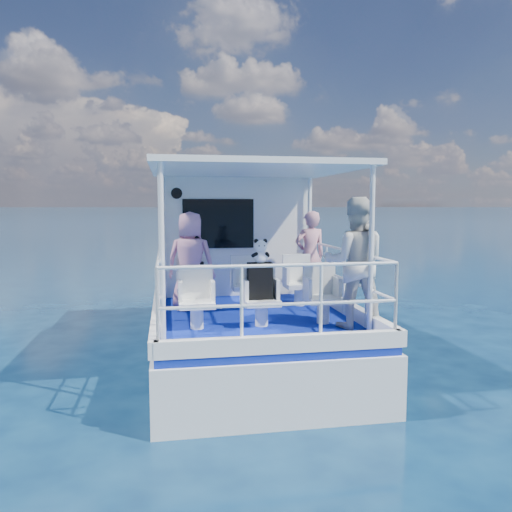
{
  "coord_description": "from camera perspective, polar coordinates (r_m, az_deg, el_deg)",
  "views": [
    {
      "loc": [
        -1.28,
        -7.84,
        2.57
      ],
      "look_at": [
        0.05,
        -0.4,
        1.81
      ],
      "focal_mm": 35.0,
      "sensor_mm": 36.0,
      "label": 1
    }
  ],
  "objects": [
    {
      "name": "passenger_port_fwd",
      "position": [
        8.05,
        -7.49,
        -0.58
      ],
      "size": [
        0.69,
        0.57,
        1.59
      ],
      "primitive_type": "imported",
      "rotation": [
        0.0,
        0.0,
        2.86
      ],
      "color": "pink",
      "rests_on": "deck"
    },
    {
      "name": "seat_port_fwd",
      "position": [
        8.18,
        -7.32,
        -4.75
      ],
      "size": [
        0.48,
        0.46,
        0.38
      ],
      "primitive_type": "cube",
      "color": "white",
      "rests_on": "deck"
    },
    {
      "name": "passenger_stbd_aft",
      "position": [
        6.97,
        11.22,
        -0.76
      ],
      "size": [
        1.03,
        0.89,
        1.8
      ],
      "primitive_type": "imported",
      "rotation": [
        0.0,
        0.0,
        2.86
      ],
      "color": "silver",
      "rests_on": "deck"
    },
    {
      "name": "ground",
      "position": [
        8.35,
        -0.83,
        -12.21
      ],
      "size": [
        2000.0,
        2000.0,
        0.0
      ],
      "primitive_type": "plane",
      "color": "#081F3C",
      "rests_on": "ground"
    },
    {
      "name": "railings",
      "position": [
        7.47,
        -0.13,
        -3.3
      ],
      "size": [
        2.84,
        3.59,
        1.0
      ],
      "primitive_type": null,
      "color": "white",
      "rests_on": "deck"
    },
    {
      "name": "panda",
      "position": [
        6.88,
        0.54,
        0.58
      ],
      "size": [
        0.21,
        0.18,
        0.33
      ],
      "primitive_type": null,
      "color": "white",
      "rests_on": "backpack_center"
    },
    {
      "name": "hull",
      "position": [
        9.29,
        -1.84,
        -10.33
      ],
      "size": [
        3.0,
        7.0,
        1.6
      ],
      "primitive_type": "cube",
      "color": "white",
      "rests_on": "ground"
    },
    {
      "name": "deck",
      "position": [
        9.1,
        -1.86,
        -5.18
      ],
      "size": [
        2.9,
        6.9,
        0.1
      ],
      "primitive_type": "cube",
      "color": "#0A1D92",
      "rests_on": "hull"
    },
    {
      "name": "backpack_center",
      "position": [
        6.95,
        0.43,
        -2.85
      ],
      "size": [
        0.34,
        0.19,
        0.51
      ],
      "primitive_type": "cube",
      "color": "black",
      "rests_on": "seat_center_aft"
    },
    {
      "name": "seat_center_fwd",
      "position": [
        8.27,
        -1.06,
        -4.59
      ],
      "size": [
        0.48,
        0.46,
        0.38
      ],
      "primitive_type": "cube",
      "color": "white",
      "rests_on": "deck"
    },
    {
      "name": "compact_camera",
      "position": [
        8.04,
        -7.08,
        -0.5
      ],
      "size": [
        0.1,
        0.06,
        0.06
      ],
      "primitive_type": "cube",
      "color": "black",
      "rests_on": "backpack_port"
    },
    {
      "name": "seat_port_aft",
      "position": [
        6.91,
        -6.78,
        -6.7
      ],
      "size": [
        0.48,
        0.46,
        0.38
      ],
      "primitive_type": "cube",
      "color": "white",
      "rests_on": "deck"
    },
    {
      "name": "seat_center_aft",
      "position": [
        7.02,
        0.62,
        -6.46
      ],
      "size": [
        0.48,
        0.46,
        0.38
      ],
      "primitive_type": "cube",
      "color": "white",
      "rests_on": "deck"
    },
    {
      "name": "seat_stbd_fwd",
      "position": [
        8.46,
        4.98,
        -4.38
      ],
      "size": [
        0.48,
        0.46,
        0.38
      ],
      "primitive_type": "cube",
      "color": "white",
      "rests_on": "deck"
    },
    {
      "name": "canopy_posts",
      "position": [
        7.72,
        -0.55,
        1.48
      ],
      "size": [
        2.77,
        2.97,
        2.2
      ],
      "color": "white",
      "rests_on": "deck"
    },
    {
      "name": "passenger_stbd_fwd",
      "position": [
        9.03,
        6.2,
        0.11
      ],
      "size": [
        0.62,
        0.45,
        1.58
      ],
      "primitive_type": "imported",
      "rotation": [
        0.0,
        0.0,
        3.27
      ],
      "color": "pink",
      "rests_on": "deck"
    },
    {
      "name": "cabin",
      "position": [
        10.24,
        -2.93,
        2.52
      ],
      "size": [
        2.85,
        2.0,
        2.2
      ],
      "primitive_type": "cube",
      "color": "white",
      "rests_on": "deck"
    },
    {
      "name": "seat_stbd_aft",
      "position": [
        7.24,
        7.68,
        -6.14
      ],
      "size": [
        0.48,
        0.46,
        0.38
      ],
      "primitive_type": "cube",
      "color": "white",
      "rests_on": "deck"
    },
    {
      "name": "backpack_port",
      "position": [
        8.08,
        -7.08,
        -2.1
      ],
      "size": [
        0.3,
        0.17,
        0.39
      ],
      "primitive_type": "cube",
      "color": "black",
      "rests_on": "seat_port_fwd"
    },
    {
      "name": "canopy",
      "position": [
        7.77,
        -0.62,
        9.93
      ],
      "size": [
        3.0,
        3.2,
        0.08
      ],
      "primitive_type": "cube",
      "color": "white",
      "rests_on": "cabin"
    }
  ]
}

